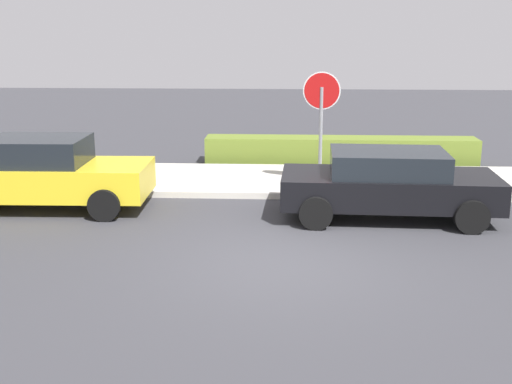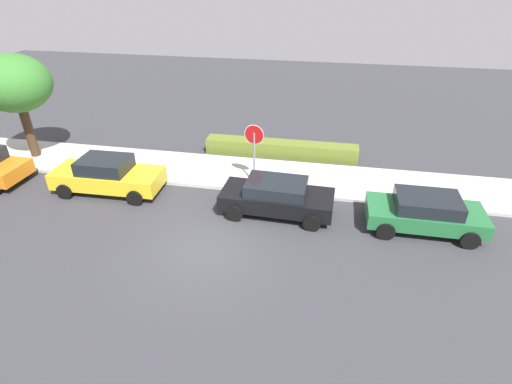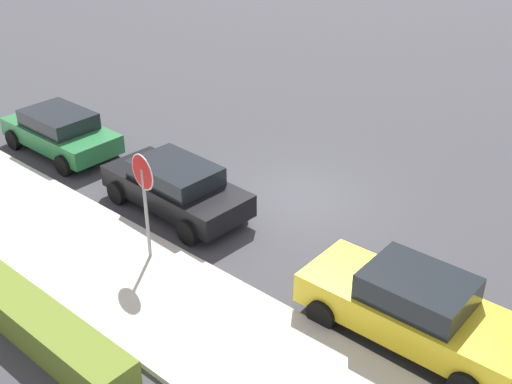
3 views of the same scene
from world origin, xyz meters
The scene contains 8 objects.
ground_plane centered at (0.00, 0.00, 0.00)m, with size 60.00×60.00×0.00m, color #38383D.
sidewalk_curb centered at (0.00, 5.45, 0.07)m, with size 32.00×3.10×0.14m, color beige.
stop_sign centered at (0.80, 4.59, 1.92)m, with size 0.84×0.14×2.77m.
parked_car_black centered at (2.06, 2.58, 0.72)m, with size 4.29×2.08×1.37m.
parked_car_yellow centered at (-5.10, 2.95, 0.76)m, with size 4.52×2.01×1.51m.
parked_car_green centered at (7.41, 2.51, 0.71)m, with size 4.04×1.99×1.35m.
street_tree_near_corner centered at (-10.22, 5.19, 3.70)m, with size 3.15×3.15×5.01m.
front_yard_hedge centered at (1.53, 7.80, 0.38)m, with size 7.50×0.87×0.75m.
Camera 2 is at (3.70, -10.33, 8.44)m, focal length 28.00 mm.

